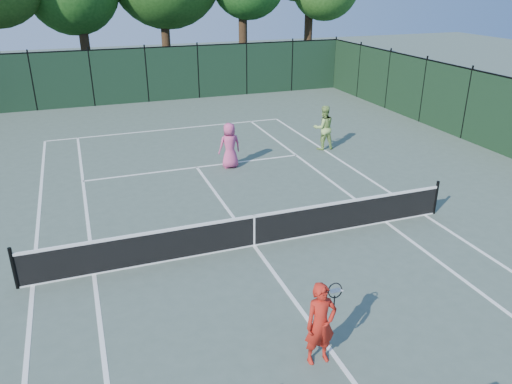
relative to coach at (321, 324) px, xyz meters
name	(u,v)px	position (x,y,z in m)	size (l,w,h in m)	color
ground	(254,246)	(0.34, 4.49, -0.83)	(90.00, 90.00, 0.00)	#4B5B4E
sideline_doubles_left	(33,285)	(-5.15, 4.49, -0.83)	(0.10, 23.77, 0.01)	white
sideline_doubles_right	(425,215)	(5.82, 4.49, -0.83)	(0.10, 23.77, 0.01)	white
sideline_singles_left	(94,274)	(-3.78, 4.49, -0.83)	(0.10, 23.77, 0.01)	white
sideline_singles_right	(386,222)	(4.45, 4.49, -0.83)	(0.10, 23.77, 0.01)	white
baseline_far	(169,129)	(0.34, 16.38, -0.83)	(10.97, 0.10, 0.01)	white
service_line_far	(197,167)	(0.34, 10.89, -0.83)	(8.23, 0.10, 0.01)	white
center_service_line	(254,246)	(0.34, 4.49, -0.83)	(0.10, 12.80, 0.01)	white
tennis_net	(254,230)	(0.34, 4.49, -0.35)	(11.69, 0.09, 1.06)	black
fence_far	(147,76)	(0.34, 22.49, 0.67)	(24.00, 0.05, 3.00)	black
coach	(321,324)	(0.00, 0.00, 0.00)	(0.91, 0.60, 1.66)	red
player_pink	(230,146)	(1.53, 10.48, 0.03)	(0.88, 0.61, 1.72)	#CF497F
player_green	(324,128)	(5.82, 11.26, 0.09)	(0.92, 0.73, 1.83)	#98C060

